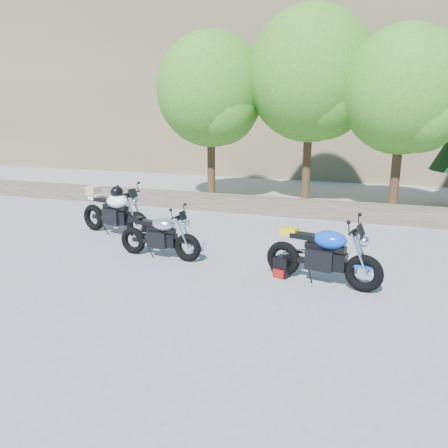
% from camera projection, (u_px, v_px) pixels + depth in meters
% --- Properties ---
extents(ground, '(90.00, 90.00, 0.00)m').
position_uv_depth(ground, '(197.00, 273.00, 8.35)').
color(ground, slate).
rests_on(ground, ground).
extents(stone_wall, '(22.00, 0.55, 0.50)m').
position_uv_depth(stone_wall, '(267.00, 206.00, 13.32)').
color(stone_wall, '#493C30').
rests_on(stone_wall, ground).
extents(hillside, '(80.00, 30.00, 15.00)m').
position_uv_depth(hillside, '(388.00, 50.00, 31.13)').
color(hillside, brown).
rests_on(hillside, ground).
extents(tree_decid_left, '(3.67, 3.67, 5.62)m').
position_uv_depth(tree_decid_left, '(213.00, 94.00, 14.77)').
color(tree_decid_left, '#382314').
rests_on(tree_decid_left, ground).
extents(tree_decid_mid, '(4.08, 4.08, 6.24)m').
position_uv_depth(tree_decid_mid, '(314.00, 80.00, 13.96)').
color(tree_decid_mid, '#382314').
rests_on(tree_decid_mid, ground).
extents(tree_decid_right, '(3.54, 3.54, 5.41)m').
position_uv_depth(tree_decid_right, '(407.00, 95.00, 12.63)').
color(tree_decid_right, '#382314').
rests_on(tree_decid_right, ground).
extents(silver_bike, '(1.93, 0.61, 0.97)m').
position_uv_depth(silver_bike, '(160.00, 236.00, 9.16)').
color(silver_bike, black).
rests_on(silver_bike, ground).
extents(white_bike, '(2.23, 0.83, 1.25)m').
position_uv_depth(white_bike, '(114.00, 211.00, 10.91)').
color(white_bike, black).
rests_on(white_bike, ground).
extents(blue_bike, '(2.14, 0.76, 1.08)m').
position_uv_depth(blue_bike, '(323.00, 255.00, 7.72)').
color(blue_bike, black).
rests_on(blue_bike, ground).
extents(backpack, '(0.33, 0.31, 0.38)m').
position_uv_depth(backpack, '(282.00, 267.00, 8.12)').
color(backpack, black).
rests_on(backpack, ground).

